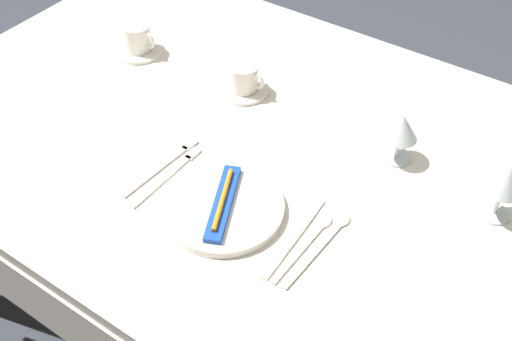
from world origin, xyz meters
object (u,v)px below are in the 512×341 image
Objects in this scene: fork_outer at (170,174)px; wine_glass_left at (401,129)px; wine_glass_centre at (507,178)px; toothbrush_package at (223,202)px; spoon_dessert at (325,241)px; dinner_plate at (223,208)px; spoon_soup at (310,239)px; coffee_cup_right at (138,37)px; fork_inner at (164,164)px; coffee_cup_left at (244,77)px; dinner_knife at (293,239)px.

wine_glass_left reaches higher than fork_outer.
toothbrush_package is at bearing -146.66° from wine_glass_centre.
wine_glass_centre reaches higher than spoon_dessert.
spoon_dessert is (0.22, 0.05, -0.01)m from dinner_plate.
dinner_plate is 1.22× the size of spoon_soup.
toothbrush_package is 0.64m from coffee_cup_right.
coffee_cup_right reaches higher than fork_outer.
wine_glass_left reaches higher than toothbrush_package.
fork_inner is 2.33× the size of coffee_cup_right.
coffee_cup_right is 0.82× the size of wine_glass_left.
coffee_cup_left is at bearing 140.03° from spoon_soup.
dinner_plate reaches higher than dinner_knife.
coffee_cup_right reaches higher than dinner_plate.
toothbrush_package is 0.19m from fork_inner.
wine_glass_left is at bearing -1.31° from coffee_cup_left.
coffee_cup_left is at bearing 178.69° from wine_glass_left.
fork_outer is 0.96× the size of fork_inner.
toothbrush_package is at bearing -10.44° from fork_inner.
spoon_soup is (0.19, 0.03, -0.01)m from dinner_plate.
wine_glass_centre is at bearing -2.13° from coffee_cup_right.
fork_inner is at bearing -41.31° from coffee_cup_right.
spoon_soup reaches higher than dinner_knife.
fork_outer is 0.94× the size of dinner_knife.
toothbrush_package reaches higher than fork_inner.
fork_inner is at bearing -178.25° from spoon_dessert.
spoon_dessert is (0.22, 0.05, -0.02)m from toothbrush_package.
spoon_soup and spoon_dessert have the same top height.
wine_glass_centre is at bearing 33.34° from dinner_plate.
coffee_cup_right reaches higher than toothbrush_package.
wine_glass_centre is (0.28, 0.27, 0.10)m from spoon_soup.
fork_outer is 2.24× the size of coffee_cup_right.
fork_outer is at bearing -28.86° from fork_inner.
coffee_cup_left is at bearing 119.21° from toothbrush_package.
wine_glass_left reaches higher than dinner_knife.
coffee_cup_left is (-0.36, 0.34, 0.04)m from dinner_knife.
wine_glass_centre is (0.47, 0.31, 0.08)m from toothbrush_package.
toothbrush_package is at bearing -32.41° from coffee_cup_right.
fork_outer is 1.83× the size of wine_glass_left.
coffee_cup_left is (-0.20, 0.36, 0.02)m from toothbrush_package.
dinner_plate reaches higher than spoon_dessert.
dinner_plate is 0.42m from wine_glass_left.
spoon_soup is 2.07× the size of coffee_cup_left.
coffee_cup_left is at bearing 119.21° from dinner_plate.
spoon_soup is at bearing 33.65° from dinner_knife.
spoon_soup is 0.33m from wine_glass_left.
dinner_plate is 0.19m from fork_inner.
fork_outer is at bearing -155.32° from wine_glass_centre.
fork_outer is 2.20× the size of coffee_cup_left.
wine_glass_centre reaches higher than fork_outer.
coffee_cup_right is at bearing 158.62° from spoon_dessert.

